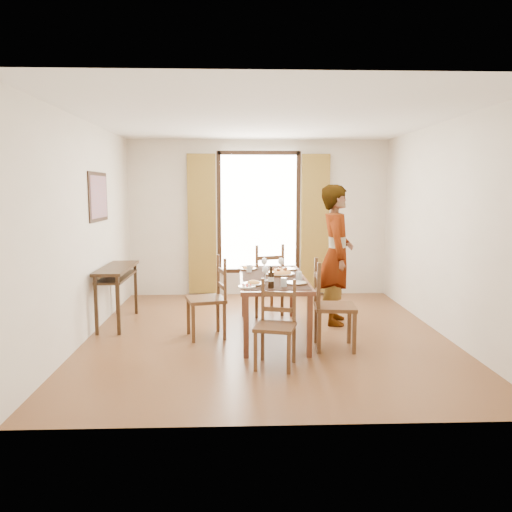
{
  "coord_description": "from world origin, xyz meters",
  "views": [
    {
      "loc": [
        -0.37,
        -6.21,
        1.85
      ],
      "look_at": [
        -0.13,
        0.13,
        1.0
      ],
      "focal_mm": 35.0,
      "sensor_mm": 36.0,
      "label": 1
    }
  ],
  "objects_px": {
    "console_table": "(117,275)",
    "man": "(336,255)",
    "dining_table": "(272,281)",
    "pasta_platter": "(279,271)"
  },
  "relations": [
    {
      "from": "dining_table",
      "to": "man",
      "type": "height_order",
      "value": "man"
    },
    {
      "from": "console_table",
      "to": "dining_table",
      "type": "distance_m",
      "value": 2.18
    },
    {
      "from": "console_table",
      "to": "man",
      "type": "bearing_deg",
      "value": -1.15
    },
    {
      "from": "dining_table",
      "to": "pasta_platter",
      "type": "distance_m",
      "value": 0.18
    },
    {
      "from": "console_table",
      "to": "man",
      "type": "xyz_separation_m",
      "value": [
        3.02,
        -0.06,
        0.27
      ]
    },
    {
      "from": "man",
      "to": "pasta_platter",
      "type": "relative_size",
      "value": 4.79
    },
    {
      "from": "console_table",
      "to": "man",
      "type": "distance_m",
      "value": 3.03
    },
    {
      "from": "console_table",
      "to": "dining_table",
      "type": "height_order",
      "value": "console_table"
    },
    {
      "from": "console_table",
      "to": "pasta_platter",
      "type": "bearing_deg",
      "value": -12.48
    },
    {
      "from": "man",
      "to": "console_table",
      "type": "bearing_deg",
      "value": 97.54
    }
  ]
}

